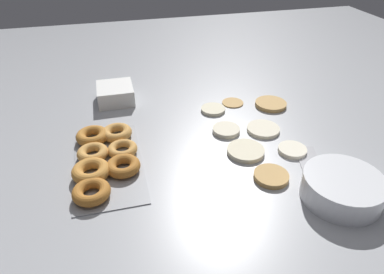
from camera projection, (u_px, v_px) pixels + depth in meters
ground_plane at (230, 138)px, 1.12m from camera, size 3.00×3.00×0.00m
pancake_0 at (292, 150)px, 1.05m from camera, size 0.09×0.09×0.01m
pancake_1 at (246, 151)px, 1.05m from camera, size 0.11×0.11×0.01m
pancake_2 at (213, 109)px, 1.27m from camera, size 0.09×0.09×0.01m
pancake_3 at (271, 104)px, 1.30m from camera, size 0.12×0.12×0.01m
pancake_4 at (263, 129)px, 1.15m from camera, size 0.11×0.11×0.01m
pancake_5 at (233, 102)px, 1.32m from camera, size 0.08×0.08×0.01m
pancake_6 at (226, 130)px, 1.15m from camera, size 0.09×0.09×0.01m
pancake_7 at (271, 176)px, 0.95m from camera, size 0.10×0.10×0.01m
donut_tray at (104, 157)px, 1.00m from camera, size 0.39×0.20×0.04m
batter_bowl at (342, 188)px, 0.87m from camera, size 0.20×0.20×0.07m
container_stack at (115, 94)px, 1.32m from camera, size 0.15×0.13×0.06m
spatula at (311, 164)px, 1.00m from camera, size 0.27×0.11×0.01m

